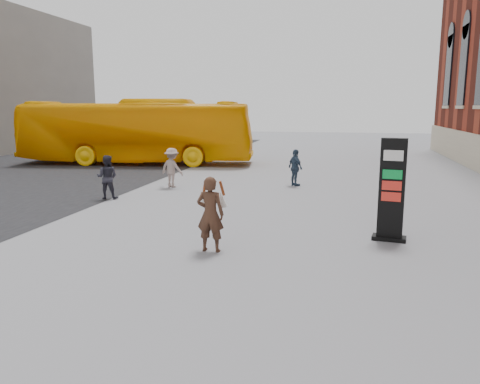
% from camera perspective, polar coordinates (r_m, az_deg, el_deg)
% --- Properties ---
extents(ground, '(100.00, 100.00, 0.00)m').
position_cam_1_polar(ground, '(10.76, -3.58, -6.85)').
color(ground, '#9E9EA3').
extents(info_pylon, '(0.84, 0.51, 2.46)m').
position_cam_1_polar(info_pylon, '(11.67, 18.02, 0.22)').
color(info_pylon, black).
rests_on(info_pylon, ground).
extents(woman, '(0.64, 0.57, 1.69)m').
position_cam_1_polar(woman, '(10.34, -3.62, -2.60)').
color(woman, '#392515').
rests_on(woman, ground).
extents(bus, '(13.20, 4.72, 3.60)m').
position_cam_1_polar(bus, '(27.04, -12.43, 7.20)').
color(bus, '#FFB104').
rests_on(bus, road).
extents(pedestrian_a, '(0.83, 0.70, 1.53)m').
position_cam_1_polar(pedestrian_a, '(16.92, -15.90, 1.76)').
color(pedestrian_a, '#2A2934').
rests_on(pedestrian_a, ground).
extents(pedestrian_b, '(1.15, 0.88, 1.57)m').
position_cam_1_polar(pedestrian_b, '(18.82, -8.30, 2.94)').
color(pedestrian_b, gray).
rests_on(pedestrian_b, ground).
extents(pedestrian_c, '(0.84, 0.90, 1.49)m').
position_cam_1_polar(pedestrian_c, '(19.07, 6.76, 2.96)').
color(pedestrian_c, '#31445A').
rests_on(pedestrian_c, ground).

